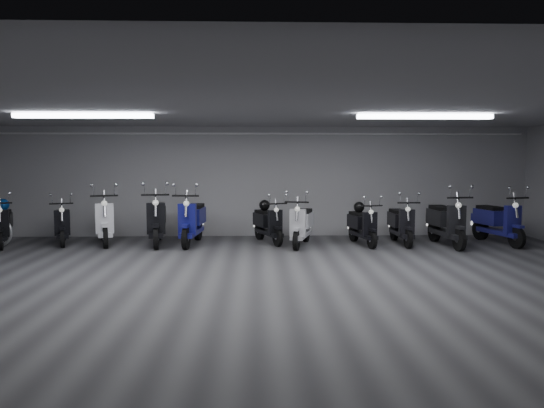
{
  "coord_description": "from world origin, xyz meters",
  "views": [
    {
      "loc": [
        0.01,
        -8.08,
        2.0
      ],
      "look_at": [
        0.33,
        2.5,
        1.05
      ],
      "focal_mm": 33.74,
      "sensor_mm": 36.0,
      "label": 1
    }
  ],
  "objects_px": {
    "scooter_5": "(268,218)",
    "helmet_0": "(3,205)",
    "scooter_3": "(157,213)",
    "helmet_2": "(264,205)",
    "scooter_6": "(302,218)",
    "scooter_0": "(2,218)",
    "helmet_1": "(359,207)",
    "scooter_7": "(363,219)",
    "scooter_10": "(498,214)",
    "scooter_9": "(447,215)",
    "scooter_4": "(192,213)",
    "scooter_8": "(401,217)",
    "scooter_1": "(63,218)",
    "scooter_2": "(104,213)"
  },
  "relations": [
    {
      "from": "scooter_5",
      "to": "helmet_0",
      "type": "relative_size",
      "value": 5.83
    },
    {
      "from": "scooter_3",
      "to": "helmet_2",
      "type": "relative_size",
      "value": 7.73
    },
    {
      "from": "scooter_3",
      "to": "scooter_6",
      "type": "distance_m",
      "value": 3.34
    },
    {
      "from": "scooter_0",
      "to": "helmet_1",
      "type": "relative_size",
      "value": 6.88
    },
    {
      "from": "scooter_7",
      "to": "scooter_10",
      "type": "xyz_separation_m",
      "value": [
        3.19,
        0.04,
        0.1
      ]
    },
    {
      "from": "scooter_9",
      "to": "scooter_10",
      "type": "height_order",
      "value": "scooter_9"
    },
    {
      "from": "scooter_7",
      "to": "scooter_10",
      "type": "relative_size",
      "value": 0.85
    },
    {
      "from": "scooter_4",
      "to": "scooter_6",
      "type": "relative_size",
      "value": 1.12
    },
    {
      "from": "scooter_4",
      "to": "scooter_8",
      "type": "xyz_separation_m",
      "value": [
        4.85,
        -0.09,
        -0.1
      ]
    },
    {
      "from": "scooter_4",
      "to": "scooter_5",
      "type": "distance_m",
      "value": 1.78
    },
    {
      "from": "scooter_4",
      "to": "scooter_10",
      "type": "distance_m",
      "value": 7.12
    },
    {
      "from": "scooter_0",
      "to": "scooter_8",
      "type": "bearing_deg",
      "value": -20.49
    },
    {
      "from": "helmet_2",
      "to": "helmet_0",
      "type": "bearing_deg",
      "value": -177.31
    },
    {
      "from": "scooter_6",
      "to": "scooter_10",
      "type": "height_order",
      "value": "scooter_10"
    },
    {
      "from": "scooter_5",
      "to": "scooter_10",
      "type": "xyz_separation_m",
      "value": [
        5.36,
        -0.32,
        0.09
      ]
    },
    {
      "from": "scooter_8",
      "to": "scooter_9",
      "type": "height_order",
      "value": "scooter_9"
    },
    {
      "from": "scooter_4",
      "to": "helmet_0",
      "type": "xyz_separation_m",
      "value": [
        -4.35,
        0.11,
        0.2
      ]
    },
    {
      "from": "scooter_8",
      "to": "helmet_1",
      "type": "distance_m",
      "value": 1.0
    },
    {
      "from": "scooter_9",
      "to": "helmet_0",
      "type": "relative_size",
      "value": 6.91
    },
    {
      "from": "scooter_6",
      "to": "scooter_8",
      "type": "bearing_deg",
      "value": 20.04
    },
    {
      "from": "scooter_0",
      "to": "scooter_7",
      "type": "xyz_separation_m",
      "value": [
        8.2,
        -0.06,
        -0.05
      ]
    },
    {
      "from": "scooter_1",
      "to": "scooter_3",
      "type": "height_order",
      "value": "scooter_3"
    },
    {
      "from": "helmet_1",
      "to": "helmet_2",
      "type": "bearing_deg",
      "value": 170.99
    },
    {
      "from": "helmet_2",
      "to": "scooter_4",
      "type": "bearing_deg",
      "value": -167.0
    },
    {
      "from": "helmet_0",
      "to": "helmet_2",
      "type": "xyz_separation_m",
      "value": [
        6.03,
        0.28,
        -0.05
      ]
    },
    {
      "from": "scooter_10",
      "to": "helmet_2",
      "type": "relative_size",
      "value": 7.22
    },
    {
      "from": "helmet_1",
      "to": "scooter_10",
      "type": "bearing_deg",
      "value": -3.14
    },
    {
      "from": "scooter_6",
      "to": "scooter_9",
      "type": "height_order",
      "value": "scooter_9"
    },
    {
      "from": "scooter_1",
      "to": "helmet_2",
      "type": "distance_m",
      "value": 4.72
    },
    {
      "from": "scooter_2",
      "to": "scooter_9",
      "type": "bearing_deg",
      "value": -22.44
    },
    {
      "from": "scooter_3",
      "to": "scooter_6",
      "type": "relative_size",
      "value": 1.14
    },
    {
      "from": "scooter_8",
      "to": "helmet_0",
      "type": "xyz_separation_m",
      "value": [
        -9.21,
        0.2,
        0.3
      ]
    },
    {
      "from": "scooter_1",
      "to": "scooter_4",
      "type": "relative_size",
      "value": 0.84
    },
    {
      "from": "scooter_0",
      "to": "scooter_10",
      "type": "distance_m",
      "value": 11.39
    },
    {
      "from": "scooter_10",
      "to": "helmet_0",
      "type": "bearing_deg",
      "value": 166.04
    },
    {
      "from": "scooter_1",
      "to": "scooter_4",
      "type": "bearing_deg",
      "value": -22.39
    },
    {
      "from": "scooter_2",
      "to": "helmet_1",
      "type": "distance_m",
      "value": 5.97
    },
    {
      "from": "helmet_0",
      "to": "scooter_8",
      "type": "bearing_deg",
      "value": -1.23
    },
    {
      "from": "scooter_8",
      "to": "scooter_9",
      "type": "relative_size",
      "value": 0.88
    },
    {
      "from": "scooter_3",
      "to": "scooter_4",
      "type": "relative_size",
      "value": 1.02
    },
    {
      "from": "scooter_1",
      "to": "scooter_7",
      "type": "xyz_separation_m",
      "value": [
        6.96,
        -0.35,
        -0.02
      ]
    },
    {
      "from": "scooter_7",
      "to": "helmet_2",
      "type": "bearing_deg",
      "value": 154.54
    },
    {
      "from": "scooter_5",
      "to": "helmet_2",
      "type": "height_order",
      "value": "scooter_5"
    },
    {
      "from": "scooter_1",
      "to": "scooter_9",
      "type": "bearing_deg",
      "value": -22.73
    },
    {
      "from": "scooter_7",
      "to": "scooter_9",
      "type": "distance_m",
      "value": 1.89
    },
    {
      "from": "scooter_8",
      "to": "scooter_9",
      "type": "xyz_separation_m",
      "value": [
        0.96,
        -0.29,
        0.09
      ]
    },
    {
      "from": "scooter_2",
      "to": "helmet_0",
      "type": "height_order",
      "value": "scooter_2"
    },
    {
      "from": "scooter_0",
      "to": "scooter_1",
      "type": "xyz_separation_m",
      "value": [
        1.24,
        0.29,
        -0.02
      ]
    },
    {
      "from": "scooter_7",
      "to": "scooter_8",
      "type": "distance_m",
      "value": 0.92
    },
    {
      "from": "scooter_5",
      "to": "scooter_1",
      "type": "bearing_deg",
      "value": 158.35
    }
  ]
}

